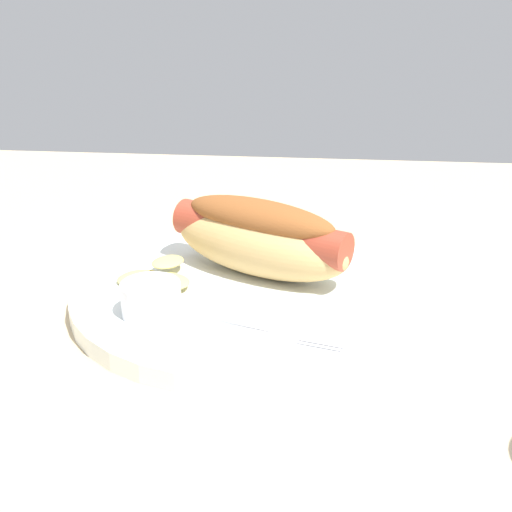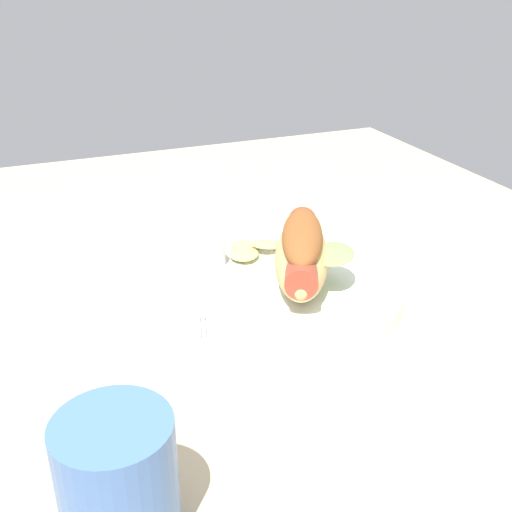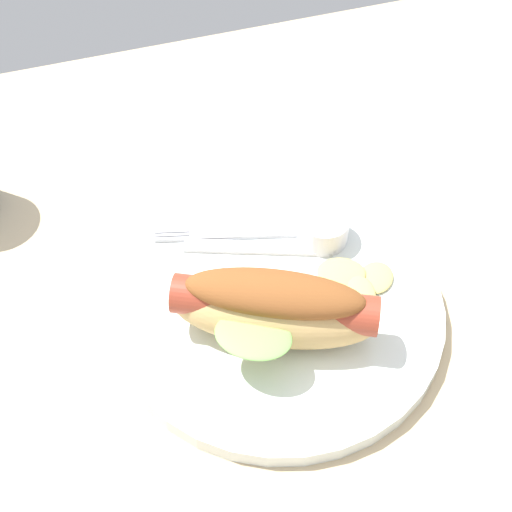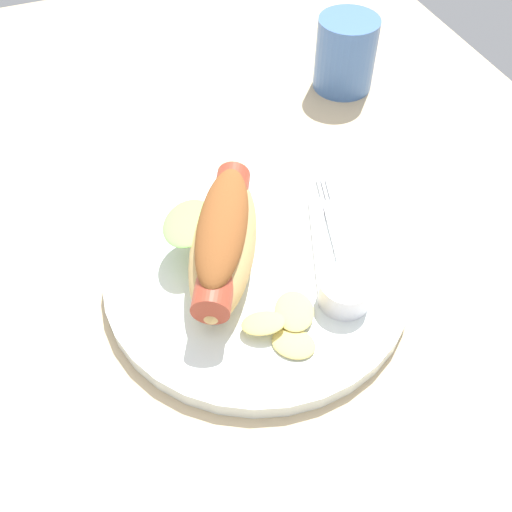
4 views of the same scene
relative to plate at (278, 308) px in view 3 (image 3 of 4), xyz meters
The scene contains 7 objects.
ground_plane 3.80cm from the plate, 51.93° to the left, with size 120.00×90.00×1.80cm, color tan.
plate is the anchor object (origin of this frame).
hot_dog 5.31cm from the plate, 63.30° to the left, with size 17.39×12.43×6.65cm.
sauce_ramekin 8.62cm from the plate, 137.51° to the right, with size 4.58×4.58×2.56cm, color white.
fork 8.39cm from the plate, 86.10° to the right, with size 15.18×5.16×0.40cm.
knife 6.32cm from the plate, 91.72° to the right, with size 13.36×1.40×0.36cm, color silver.
chips_pile 7.22cm from the plate, behind, with size 7.62×7.45×1.48cm.
Camera 3 is at (11.22, 32.04, 51.89)cm, focal length 51.74 mm.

